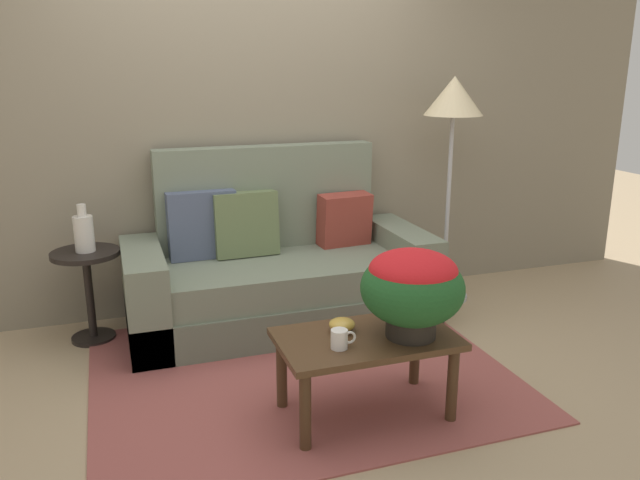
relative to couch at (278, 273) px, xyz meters
The scene contains 11 objects.
ground_plane 0.83m from the couch, 96.48° to the right, with size 14.00×14.00×0.00m, color tan.
wall_back 1.15m from the couch, 100.65° to the left, with size 6.40×0.12×2.78m, color gray.
area_rug 0.85m from the couch, 96.28° to the right, with size 2.26×1.89×0.01m, color #994C47.
couch is the anchor object (origin of this frame).
coffee_table 1.30m from the couch, 85.94° to the right, with size 0.86×0.50×0.42m.
side_table 1.19m from the couch, behind, with size 0.41×0.41×0.58m.
floor_lamp 1.62m from the couch, ahead, with size 0.41×0.41×1.60m.
potted_plant 1.44m from the couch, 77.89° to the right, with size 0.49×0.49×0.43m.
coffee_mug 1.39m from the couch, 93.13° to the right, with size 0.12×0.08×0.09m.
snack_bowl 1.21m from the couch, 89.98° to the right, with size 0.13×0.13×0.07m.
table_vase 1.24m from the couch, behind, with size 0.12×0.12×0.29m.
Camera 1 is at (-0.94, -3.12, 1.69)m, focal length 35.52 mm.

